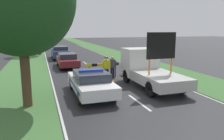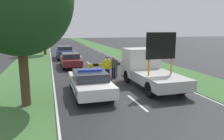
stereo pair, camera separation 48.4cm
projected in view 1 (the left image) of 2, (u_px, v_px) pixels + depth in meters
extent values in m
plane|color=#28282B|center=(133.00, 98.00, 11.55)|extent=(160.00, 160.00, 0.00)
cube|color=silver|center=(139.00, 102.00, 10.81)|extent=(0.12, 2.52, 0.01)
cube|color=silver|center=(103.00, 76.00, 16.96)|extent=(0.12, 2.52, 0.01)
cube|color=silver|center=(86.00, 63.00, 23.12)|extent=(0.12, 2.52, 0.01)
cube|color=silver|center=(76.00, 56.00, 29.28)|extent=(0.12, 2.52, 0.01)
cube|color=silver|center=(69.00, 51.00, 35.43)|extent=(0.12, 2.52, 0.01)
cube|color=silver|center=(65.00, 48.00, 41.59)|extent=(0.12, 2.52, 0.01)
cube|color=silver|center=(61.00, 46.00, 47.74)|extent=(0.12, 2.52, 0.01)
cube|color=silver|center=(48.00, 64.00, 22.73)|extent=(0.10, 57.00, 0.01)
cube|color=silver|center=(117.00, 61.00, 25.10)|extent=(0.10, 57.00, 0.01)
cube|color=#427038|center=(29.00, 57.00, 28.38)|extent=(3.89, 120.00, 0.03)
cube|color=#427038|center=(115.00, 54.00, 32.02)|extent=(3.89, 120.00, 0.03)
cube|color=white|center=(91.00, 84.00, 11.97)|extent=(1.88, 4.72, 0.56)
cube|color=#282D38|center=(91.00, 75.00, 11.75)|extent=(1.66, 2.17, 0.43)
cylinder|color=black|center=(72.00, 84.00, 13.13)|extent=(0.24, 0.69, 0.69)
cylinder|color=black|center=(98.00, 82.00, 13.64)|extent=(0.24, 0.69, 0.69)
cylinder|color=black|center=(81.00, 98.00, 10.40)|extent=(0.24, 0.69, 0.69)
cylinder|color=black|center=(113.00, 95.00, 10.91)|extent=(0.24, 0.69, 0.69)
cube|color=#1E38C6|center=(91.00, 71.00, 11.70)|extent=(1.32, 0.24, 0.10)
cube|color=#193399|center=(91.00, 83.00, 11.97)|extent=(1.89, 3.87, 0.10)
cube|color=black|center=(83.00, 76.00, 14.22)|extent=(1.03, 0.08, 0.34)
cube|color=white|center=(140.00, 62.00, 15.01)|extent=(2.20, 1.68, 1.87)
cube|color=#232833|center=(135.00, 56.00, 15.71)|extent=(1.87, 0.04, 0.82)
cube|color=#B2B2AD|center=(160.00, 79.00, 12.60)|extent=(2.20, 3.73, 0.59)
cylinder|color=#D16619|center=(149.00, 67.00, 12.24)|extent=(0.09, 0.09, 0.90)
cylinder|color=#D16619|center=(171.00, 66.00, 12.68)|extent=(0.09, 0.09, 0.90)
cube|color=black|center=(161.00, 46.00, 12.24)|extent=(1.78, 0.12, 1.49)
cylinder|color=black|center=(126.00, 76.00, 14.88)|extent=(0.24, 0.85, 0.85)
cylinder|color=black|center=(152.00, 74.00, 15.48)|extent=(0.24, 0.85, 0.85)
cylinder|color=black|center=(151.00, 89.00, 11.66)|extent=(0.24, 0.85, 0.85)
cylinder|color=black|center=(182.00, 86.00, 12.26)|extent=(0.24, 0.85, 0.85)
cylinder|color=black|center=(89.00, 73.00, 15.90)|extent=(0.07, 0.07, 0.90)
cylinder|color=black|center=(115.00, 71.00, 16.52)|extent=(0.07, 0.07, 0.90)
cube|color=yellow|center=(89.00, 65.00, 15.79)|extent=(0.42, 0.08, 0.19)
cube|color=black|center=(94.00, 65.00, 15.92)|extent=(0.42, 0.08, 0.19)
cube|color=yellow|center=(100.00, 65.00, 16.05)|extent=(0.42, 0.08, 0.19)
cube|color=black|center=(105.00, 65.00, 16.17)|extent=(0.42, 0.08, 0.19)
cube|color=yellow|center=(111.00, 64.00, 16.30)|extent=(0.42, 0.08, 0.19)
cube|color=black|center=(116.00, 64.00, 16.43)|extent=(0.42, 0.08, 0.19)
cylinder|color=#191E38|center=(105.00, 75.00, 15.41)|extent=(0.16, 0.16, 0.84)
cylinder|color=#191E38|center=(107.00, 74.00, 15.46)|extent=(0.16, 0.16, 0.84)
cylinder|color=yellow|center=(106.00, 64.00, 15.30)|extent=(0.38, 0.38, 0.63)
cylinder|color=yellow|center=(103.00, 65.00, 15.23)|extent=(0.13, 0.13, 0.53)
cylinder|color=yellow|center=(110.00, 64.00, 15.38)|extent=(0.13, 0.13, 0.53)
sphere|color=beige|center=(106.00, 58.00, 15.22)|extent=(0.22, 0.22, 0.22)
cylinder|color=#141933|center=(106.00, 57.00, 15.21)|extent=(0.25, 0.25, 0.05)
cylinder|color=#191E38|center=(111.00, 73.00, 16.00)|extent=(0.15, 0.15, 0.81)
cylinder|color=#191E38|center=(114.00, 73.00, 16.05)|extent=(0.15, 0.15, 0.81)
cylinder|color=#3D3D42|center=(112.00, 63.00, 15.89)|extent=(0.37, 0.37, 0.61)
cylinder|color=#3D3D42|center=(109.00, 64.00, 15.83)|extent=(0.12, 0.12, 0.52)
cylinder|color=#3D3D42|center=(115.00, 64.00, 15.97)|extent=(0.12, 0.12, 0.52)
sphere|color=tan|center=(112.00, 58.00, 15.82)|extent=(0.21, 0.21, 0.21)
cube|color=black|center=(123.00, 76.00, 16.94)|extent=(0.46, 0.46, 0.03)
cone|color=orange|center=(123.00, 72.00, 16.88)|extent=(0.39, 0.39, 0.61)
cylinder|color=white|center=(123.00, 71.00, 16.88)|extent=(0.22, 0.22, 0.09)
cube|color=black|center=(113.00, 85.00, 14.07)|extent=(0.36, 0.36, 0.03)
cone|color=orange|center=(113.00, 81.00, 14.03)|extent=(0.31, 0.31, 0.48)
cylinder|color=white|center=(113.00, 81.00, 14.02)|extent=(0.17, 0.17, 0.07)
cube|color=black|center=(102.00, 74.00, 17.49)|extent=(0.39, 0.39, 0.03)
cone|color=orange|center=(102.00, 71.00, 17.44)|extent=(0.33, 0.33, 0.51)
cylinder|color=white|center=(102.00, 71.00, 17.44)|extent=(0.19, 0.19, 0.07)
cube|color=black|center=(107.00, 77.00, 16.63)|extent=(0.42, 0.42, 0.03)
cone|color=orange|center=(107.00, 73.00, 16.58)|extent=(0.36, 0.36, 0.55)
cylinder|color=white|center=(107.00, 72.00, 16.57)|extent=(0.20, 0.20, 0.08)
cube|color=maroon|center=(67.00, 61.00, 20.67)|extent=(1.72, 4.64, 0.56)
cube|color=#282D38|center=(67.00, 56.00, 20.45)|extent=(1.52, 2.13, 0.46)
cylinder|color=black|center=(58.00, 62.00, 21.84)|extent=(0.24, 0.65, 0.65)
cylinder|color=black|center=(73.00, 61.00, 22.30)|extent=(0.24, 0.65, 0.65)
cylinder|color=black|center=(61.00, 67.00, 19.15)|extent=(0.24, 0.65, 0.65)
cylinder|color=black|center=(78.00, 66.00, 19.61)|extent=(0.24, 0.65, 0.65)
cube|color=navy|center=(60.00, 53.00, 26.64)|extent=(1.90, 4.69, 0.77)
cube|color=#282D38|center=(60.00, 48.00, 26.40)|extent=(1.68, 2.16, 0.44)
cylinder|color=black|center=(53.00, 55.00, 27.81)|extent=(0.24, 0.64, 0.64)
cylinder|color=black|center=(66.00, 55.00, 28.33)|extent=(0.24, 0.64, 0.64)
cylinder|color=black|center=(54.00, 58.00, 25.10)|extent=(0.24, 0.64, 0.64)
cylinder|color=black|center=(69.00, 57.00, 25.61)|extent=(0.24, 0.64, 0.64)
cylinder|color=#4C3823|center=(26.00, 74.00, 9.95)|extent=(0.42, 0.42, 3.10)
cylinder|color=#4C3823|center=(39.00, 44.00, 30.22)|extent=(0.39, 0.39, 3.08)
ellipsoid|color=#2D662D|center=(38.00, 22.00, 29.68)|extent=(3.68, 3.68, 3.87)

